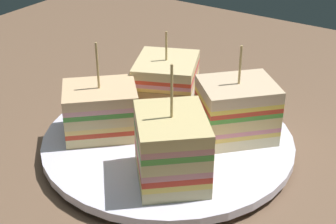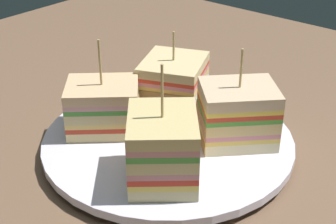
# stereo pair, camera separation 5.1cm
# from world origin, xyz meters

# --- Properties ---
(ground_plane) EXTENTS (1.03, 0.95, 0.02)m
(ground_plane) POSITION_xyz_m (0.00, 0.00, -0.01)
(ground_plane) COLOR brown
(plate) EXTENTS (0.26, 0.26, 0.02)m
(plate) POSITION_xyz_m (0.00, 0.00, 0.01)
(plate) COLOR white
(plate) RESTS_ON ground_plane
(sandwich_wedge_0) EXTENTS (0.09, 0.10, 0.09)m
(sandwich_wedge_0) POSITION_xyz_m (0.04, -0.06, 0.04)
(sandwich_wedge_0) COLOR beige
(sandwich_wedge_0) RESTS_ON plate
(sandwich_wedge_1) EXTENTS (0.09, 0.09, 0.10)m
(sandwich_wedge_1) POSITION_xyz_m (0.06, 0.03, 0.04)
(sandwich_wedge_1) COLOR #E7CD89
(sandwich_wedge_1) RESTS_ON plate
(sandwich_wedge_2) EXTENTS (0.10, 0.10, 0.11)m
(sandwich_wedge_2) POSITION_xyz_m (-0.04, 0.06, 0.05)
(sandwich_wedge_2) COLOR beige
(sandwich_wedge_2) RESTS_ON plate
(sandwich_wedge_3) EXTENTS (0.10, 0.10, 0.10)m
(sandwich_wedge_3) POSITION_xyz_m (-0.06, -0.04, 0.05)
(sandwich_wedge_3) COLOR beige
(sandwich_wedge_3) RESTS_ON plate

